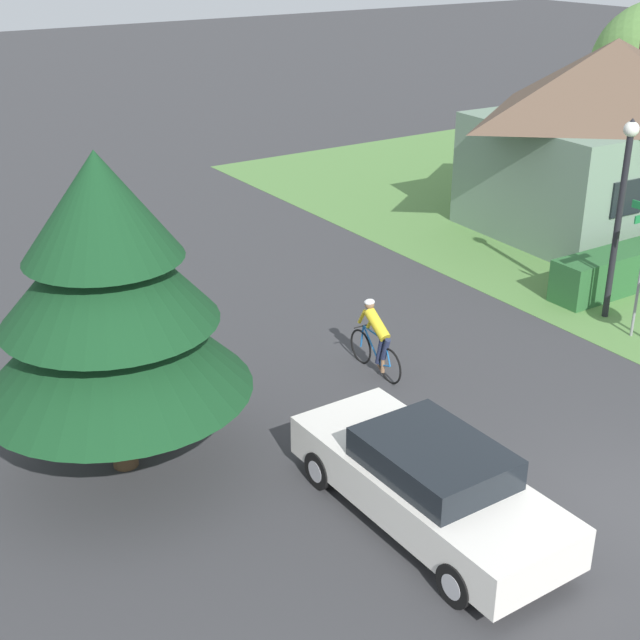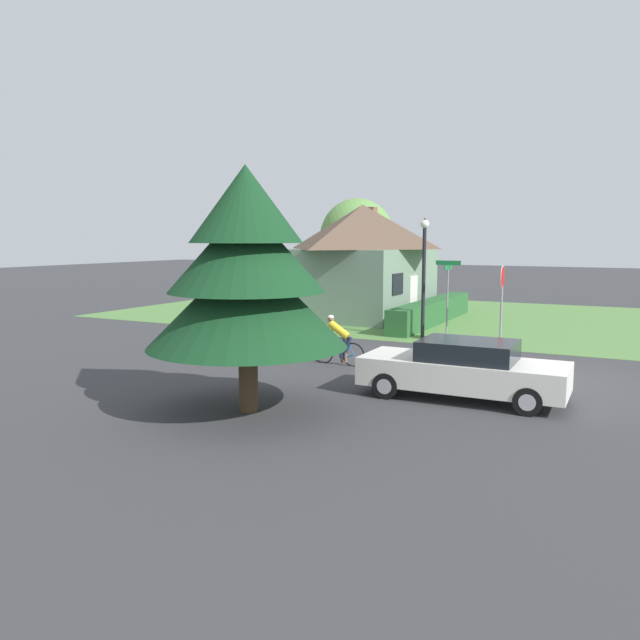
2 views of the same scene
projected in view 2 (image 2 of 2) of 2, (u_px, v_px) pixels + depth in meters
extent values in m
plane|color=#38383A|center=(554.00, 381.00, 16.09)|extent=(140.00, 140.00, 0.00)
cube|color=#568442|center=(494.00, 319.00, 28.49)|extent=(16.00, 36.00, 0.01)
cube|color=slate|center=(362.00, 283.00, 29.32)|extent=(6.84, 5.34, 3.19)
pyramid|color=brown|center=(363.00, 227.00, 28.98)|extent=(7.38, 5.77, 2.03)
cube|color=silver|center=(413.00, 298.00, 28.15)|extent=(0.90, 0.10, 2.00)
cube|color=black|center=(398.00, 284.00, 26.45)|extent=(1.10, 0.11, 0.90)
cube|color=brown|center=(371.00, 215.00, 30.87)|extent=(0.52, 0.52, 0.80)
cube|color=#285B2D|center=(432.00, 312.00, 27.15)|extent=(9.15, 0.90, 1.01)
cube|color=silver|center=(462.00, 373.00, 14.31)|extent=(1.79, 4.63, 0.64)
cube|color=black|center=(468.00, 350.00, 14.19)|extent=(1.56, 2.12, 0.45)
cylinder|color=black|center=(386.00, 385.00, 14.37)|extent=(0.28, 0.61, 0.61)
cylinder|color=#ADADB2|center=(386.00, 385.00, 14.37)|extent=(0.29, 0.35, 0.35)
cylinder|color=black|center=(408.00, 373.00, 15.73)|extent=(0.28, 0.61, 0.61)
cylinder|color=#ADADB2|center=(408.00, 373.00, 15.73)|extent=(0.29, 0.35, 0.35)
cylinder|color=black|center=(528.00, 401.00, 12.98)|extent=(0.28, 0.61, 0.61)
cylinder|color=#ADADB2|center=(528.00, 401.00, 12.98)|extent=(0.29, 0.35, 0.35)
cylinder|color=black|center=(538.00, 386.00, 14.33)|extent=(0.28, 0.61, 0.61)
cylinder|color=#ADADB2|center=(538.00, 386.00, 14.33)|extent=(0.29, 0.35, 0.35)
torus|color=black|center=(353.00, 355.00, 17.96)|extent=(0.07, 0.71, 0.71)
torus|color=black|center=(323.00, 352.00, 18.45)|extent=(0.07, 0.71, 0.71)
cylinder|color=#1E66B2|center=(346.00, 348.00, 18.06)|extent=(0.04, 0.18, 0.58)
cylinder|color=#1E66B2|center=(334.00, 347.00, 18.24)|extent=(0.06, 0.63, 0.63)
cylinder|color=#1E66B2|center=(336.00, 337.00, 18.17)|extent=(0.06, 0.75, 0.07)
cylinder|color=#1E66B2|center=(348.00, 356.00, 18.05)|extent=(0.05, 0.33, 0.15)
cylinder|color=#1E66B2|center=(351.00, 347.00, 17.98)|extent=(0.04, 0.21, 0.46)
cylinder|color=#1E66B2|center=(324.00, 344.00, 18.40)|extent=(0.04, 0.12, 0.49)
cylinder|color=black|center=(325.00, 336.00, 18.35)|extent=(0.44, 0.04, 0.02)
ellipsoid|color=black|center=(348.00, 338.00, 17.99)|extent=(0.09, 0.20, 0.05)
cylinder|color=#262D4C|center=(348.00, 345.00, 18.01)|extent=(0.12, 0.25, 0.48)
cylinder|color=#262D4C|center=(343.00, 347.00, 18.09)|extent=(0.12, 0.25, 0.63)
cylinder|color=#8C6647|center=(346.00, 357.00, 18.09)|extent=(0.08, 0.08, 0.30)
cylinder|color=#8C6647|center=(342.00, 359.00, 18.22)|extent=(0.17, 0.08, 0.21)
cylinder|color=yellow|center=(339.00, 330.00, 18.10)|extent=(0.24, 0.68, 0.54)
cylinder|color=yellow|center=(332.00, 330.00, 18.21)|extent=(0.08, 0.25, 0.36)
cylinder|color=yellow|center=(324.00, 330.00, 18.34)|extent=(0.08, 0.25, 0.36)
sphere|color=#8C6647|center=(331.00, 319.00, 18.19)|extent=(0.19, 0.19, 0.19)
ellipsoid|color=white|center=(331.00, 317.00, 18.18)|extent=(0.22, 0.18, 0.12)
cylinder|color=gray|center=(501.00, 317.00, 21.15)|extent=(0.07, 0.07, 2.06)
cylinder|color=red|center=(502.00, 277.00, 20.97)|extent=(0.74, 0.06, 0.74)
cylinder|color=silver|center=(502.00, 277.00, 20.97)|extent=(0.78, 0.05, 0.78)
cylinder|color=black|center=(424.00, 284.00, 22.88)|extent=(0.14, 0.14, 4.04)
sphere|color=white|center=(425.00, 224.00, 22.60)|extent=(0.32, 0.32, 0.32)
cone|color=black|center=(425.00, 220.00, 22.58)|extent=(0.19, 0.19, 0.13)
cylinder|color=gray|center=(447.00, 305.00, 22.21)|extent=(0.06, 0.06, 2.59)
cube|color=#197238|center=(448.00, 267.00, 22.03)|extent=(0.90, 0.03, 0.16)
cube|color=#197238|center=(448.00, 263.00, 22.01)|extent=(0.03, 0.90, 0.16)
cylinder|color=#4C3823|center=(248.00, 379.00, 13.26)|extent=(0.41, 0.41, 1.40)
cone|color=#143D1E|center=(247.00, 297.00, 13.03)|extent=(4.22, 4.22, 2.10)
cone|color=#143D1E|center=(246.00, 247.00, 12.89)|extent=(3.29, 3.29, 1.85)
cone|color=#143D1E|center=(246.00, 204.00, 12.78)|extent=(2.36, 2.36, 1.60)
cylinder|color=#4C3823|center=(357.00, 287.00, 35.04)|extent=(0.27, 0.27, 1.91)
ellipsoid|color=#609347|center=(357.00, 238.00, 34.69)|extent=(4.17, 4.17, 4.38)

